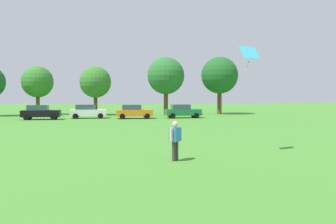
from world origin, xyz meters
TOP-DOWN VIEW (x-y plane):
  - ground_plane at (0.00, 30.00)m, footprint 160.00×160.00m
  - adult_bystander at (4.50, 15.74)m, footprint 0.62×0.69m
  - kite at (8.64, 17.51)m, footprint 1.15×0.80m
  - parked_car_black_0 at (-6.31, 43.58)m, footprint 4.30×2.02m
  - parked_car_white_1 at (-1.03, 44.90)m, footprint 4.30×2.02m
  - parked_car_orange_2 at (4.46, 43.53)m, footprint 4.30×2.02m
  - parked_car_green_3 at (10.49, 43.72)m, footprint 4.30×2.02m
  - tree_left at (-8.36, 53.20)m, footprint 4.40×4.40m
  - tree_center at (-0.32, 51.35)m, footprint 4.35×4.35m
  - tree_right at (9.45, 50.46)m, footprint 5.20×5.20m
  - tree_far_right at (17.53, 51.23)m, footprint 5.37×5.37m

SIDE VIEW (x-z plane):
  - ground_plane at x=0.00m, z-range 0.00..0.00m
  - parked_car_black_0 at x=-6.31m, z-range 0.02..1.70m
  - parked_car_white_1 at x=-1.03m, z-range 0.02..1.70m
  - parked_car_orange_2 at x=4.46m, z-range 0.02..1.70m
  - parked_car_green_3 at x=10.49m, z-range 0.02..1.70m
  - adult_bystander at x=4.50m, z-range 0.17..1.94m
  - tree_center at x=-0.32m, z-range 1.19..7.97m
  - tree_left at x=-8.36m, z-range 1.20..8.07m
  - kite at x=8.64m, z-range 4.46..5.54m
  - tree_right at x=9.45m, z-range 1.42..9.53m
  - tree_far_right at x=17.53m, z-range 1.47..9.83m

